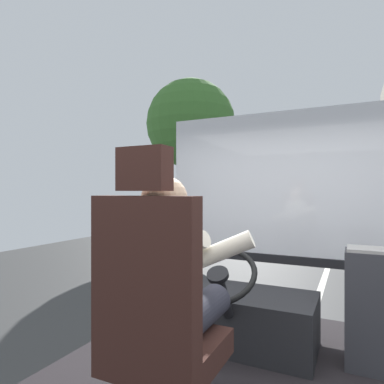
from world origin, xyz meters
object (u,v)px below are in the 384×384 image
(bus_driver, at_px, (171,279))
(fare_box, at_px, (366,308))
(driver_seat, at_px, (158,324))
(steering_console, at_px, (240,317))

(bus_driver, distance_m, fare_box, 1.45)
(driver_seat, height_order, bus_driver, driver_seat)
(driver_seat, distance_m, steering_console, 1.23)
(bus_driver, height_order, fare_box, bus_driver)
(steering_console, height_order, fare_box, fare_box)
(driver_seat, distance_m, fare_box, 1.51)
(steering_console, xyz_separation_m, fare_box, (0.85, 0.06, 0.18))
(fare_box, bearing_deg, bus_driver, -127.24)
(driver_seat, xyz_separation_m, bus_driver, (-0.00, 0.12, 0.17))
(bus_driver, distance_m, steering_console, 1.19)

